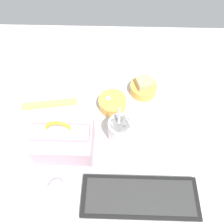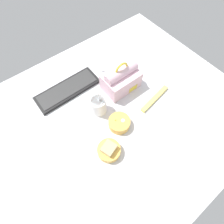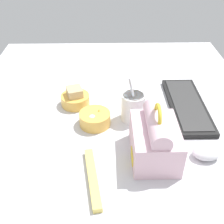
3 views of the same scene
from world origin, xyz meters
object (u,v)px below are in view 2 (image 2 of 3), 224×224
at_px(bento_bowl_snacks, 119,123).
at_px(chopstick_case, 155,99).
at_px(keyboard, 68,89).
at_px(soup_cup, 98,105).
at_px(bento_bowl_sandwich, 109,150).
at_px(computer_mouse, 105,67).
at_px(lunch_bag, 121,79).

bearing_deg(bento_bowl_snacks, chopstick_case, 0.04).
bearing_deg(keyboard, soup_cup, -73.05).
xyz_separation_m(bento_bowl_sandwich, bento_bowl_snacks, (0.12, 0.08, -0.00)).
height_order(soup_cup, bento_bowl_sandwich, soup_cup).
relative_size(soup_cup, computer_mouse, 2.00).
height_order(bento_bowl_sandwich, chopstick_case, bento_bowl_sandwich).
distance_m(keyboard, bento_bowl_sandwich, 0.41).
bearing_deg(chopstick_case, soup_cup, 154.75).
relative_size(keyboard, bento_bowl_snacks, 3.37).
bearing_deg(keyboard, chopstick_case, -44.88).
distance_m(bento_bowl_snacks, computer_mouse, 0.37).
distance_m(bento_bowl_sandwich, bento_bowl_snacks, 0.14).
height_order(bento_bowl_sandwich, bento_bowl_snacks, bento_bowl_sandwich).
height_order(keyboard, chopstick_case, keyboard).
bearing_deg(computer_mouse, bento_bowl_snacks, -116.54).
bearing_deg(keyboard, lunch_bag, -32.86).
bearing_deg(bento_bowl_sandwich, bento_bowl_snacks, 32.48).
relative_size(soup_cup, chopstick_case, 0.77).
bearing_deg(soup_cup, lunch_bag, 14.62).
relative_size(soup_cup, bento_bowl_sandwich, 1.55).
bearing_deg(bento_bowl_sandwich, chopstick_case, 11.93).
relative_size(bento_bowl_snacks, chopstick_case, 0.50).
bearing_deg(lunch_bag, chopstick_case, -62.67).
bearing_deg(keyboard, bento_bowl_snacks, -74.67).
relative_size(lunch_bag, bento_bowl_snacks, 1.79).
bearing_deg(soup_cup, chopstick_case, -25.25).
xyz_separation_m(lunch_bag, bento_bowl_sandwich, (-0.27, -0.25, -0.04)).
bearing_deg(soup_cup, computer_mouse, 45.97).
bearing_deg(lunch_bag, soup_cup, -165.38).
bearing_deg(keyboard, computer_mouse, -1.24).
distance_m(bento_bowl_sandwich, chopstick_case, 0.37).
bearing_deg(chopstick_case, bento_bowl_sandwich, -168.07).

